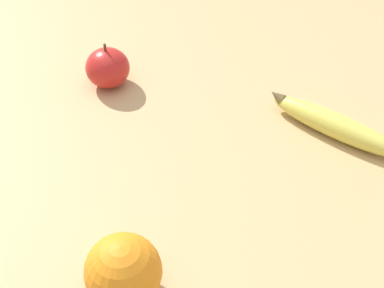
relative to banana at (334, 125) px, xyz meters
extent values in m
plane|color=tan|center=(0.17, 0.02, -0.02)|extent=(3.00, 3.00, 0.00)
ellipsoid|color=#DBCC4C|center=(0.00, 0.00, 0.00)|extent=(0.17, 0.19, 0.04)
cone|color=brown|center=(0.06, -0.08, 0.01)|extent=(0.03, 0.03, 0.03)
sphere|color=orange|center=(0.35, 0.20, 0.02)|extent=(0.09, 0.09, 0.09)
ellipsoid|color=red|center=(0.32, -0.21, 0.01)|extent=(0.07, 0.07, 0.07)
cylinder|color=#4C3319|center=(0.32, -0.21, 0.05)|extent=(0.00, 0.00, 0.01)
camera|label=1|loc=(0.35, 0.55, 0.53)|focal=50.00mm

